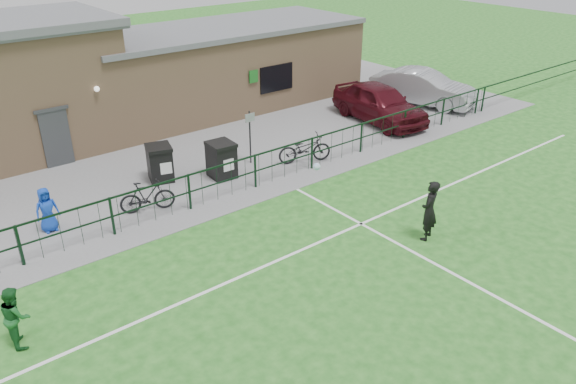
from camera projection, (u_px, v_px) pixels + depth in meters
ground at (424, 319)px, 12.82m from camera, size 90.00×90.00×0.00m
paving_strip at (154, 147)px, 22.26m from camera, size 34.00×13.00×0.02m
pitch_line_touch at (234, 198)px, 18.27m from camera, size 28.00×0.10×0.01m
pitch_line_mid at (310, 246)px, 15.62m from camera, size 28.00×0.10×0.01m
pitch_line_perp at (476, 286)px, 13.94m from camera, size 0.10×16.00×0.01m
perimeter_fence at (230, 179)px, 18.15m from camera, size 28.00×0.10×1.20m
wheelie_bin_left at (160, 164)px, 19.23m from camera, size 0.99×1.06×1.17m
wheelie_bin_right at (221, 161)px, 19.44m from camera, size 0.84×0.94×1.19m
sign_post at (250, 137)px, 20.37m from camera, size 0.07×0.07×2.00m
car_maroon at (379, 103)px, 24.63m from camera, size 2.54×5.11×1.68m
car_silver at (423, 88)px, 26.86m from camera, size 3.18×5.25×1.63m
bicycle_d at (147, 196)px, 17.21m from camera, size 1.75×0.98×1.01m
bicycle_e at (305, 149)px, 20.65m from camera, size 2.11×1.40×1.05m
spectator_child at (47, 210)px, 16.07m from camera, size 0.68×0.46×1.35m
goalkeeper_kick at (427, 210)px, 15.64m from camera, size 2.08×3.40×1.78m
outfield_player at (16, 316)px, 11.82m from camera, size 0.59×0.73×1.41m
clubhouse at (95, 80)px, 22.88m from camera, size 24.25×5.40×4.96m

